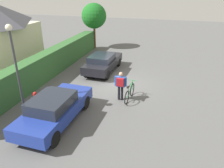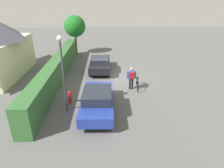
% 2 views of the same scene
% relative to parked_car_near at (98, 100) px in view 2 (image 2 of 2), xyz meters
% --- Properties ---
extents(ground_plane, '(60.00, 60.00, 0.00)m').
position_rel_parked_car_near_xyz_m(ground_plane, '(5.05, -1.34, -0.73)').
color(ground_plane, '#555555').
extents(hedge_row, '(15.15, 0.90, 1.71)m').
position_rel_parked_car_near_xyz_m(hedge_row, '(5.05, 3.32, 0.12)').
color(hedge_row, '#305E2D').
rests_on(hedge_row, ground).
extents(parked_car_near, '(4.47, 1.84, 1.39)m').
position_rel_parked_car_near_xyz_m(parked_car_near, '(0.00, 0.00, 0.00)').
color(parked_car_near, navy).
rests_on(parked_car_near, ground).
extents(parked_car_far, '(4.17, 1.82, 1.30)m').
position_rel_parked_car_near_xyz_m(parked_car_far, '(6.78, 0.00, -0.04)').
color(parked_car_far, black).
rests_on(parked_car_far, ground).
extents(bicycle, '(1.76, 0.50, 0.96)m').
position_rel_parked_car_near_xyz_m(bicycle, '(3.09, -2.76, -0.33)').
color(bicycle, black).
rests_on(bicycle, ground).
extents(person_rider, '(0.36, 0.66, 1.62)m').
position_rel_parked_car_near_xyz_m(person_rider, '(2.90, -2.29, 0.25)').
color(person_rider, black).
rests_on(person_rider, ground).
extents(street_lamp, '(0.28, 0.28, 4.32)m').
position_rel_parked_car_near_xyz_m(street_lamp, '(0.17, 1.80, 2.05)').
color(street_lamp, '#38383D').
rests_on(street_lamp, ground).
extents(tree_kerbside, '(2.37, 2.37, 4.30)m').
position_rel_parked_car_near_xyz_m(tree_kerbside, '(12.81, 2.86, 2.37)').
color(tree_kerbside, brown).
rests_on(tree_kerbside, ground).
extents(fire_hydrant, '(0.20, 0.20, 0.81)m').
position_rel_parked_car_near_xyz_m(fire_hydrant, '(1.05, 1.75, -0.32)').
color(fire_hydrant, red).
rests_on(fire_hydrant, ground).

